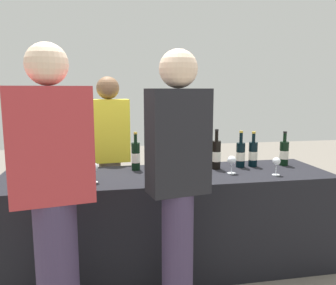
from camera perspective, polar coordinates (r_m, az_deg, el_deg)
The scene contains 16 objects.
ground_plane at distance 2.96m, azimuth 0.00°, elevation -20.04°, with size 12.00×12.00×0.00m, color slate.
tasting_table at distance 2.80m, azimuth 0.00°, elevation -13.05°, with size 2.57×0.71×0.78m, color black.
wine_bottle_0 at distance 2.70m, azimuth -17.49°, elevation -2.96°, with size 0.08×0.08×0.34m.
wine_bottle_1 at distance 2.80m, azimuth -5.43°, elevation -2.27°, with size 0.07×0.07×0.31m.
wine_bottle_2 at distance 2.84m, azimuth 3.55°, elevation -2.21°, with size 0.07×0.07×0.30m.
wine_bottle_3 at distance 2.85m, azimuth 8.09°, elevation -2.00°, with size 0.08×0.08×0.33m.
wine_bottle_4 at distance 2.95m, azimuth 12.07°, elevation -1.96°, with size 0.08×0.08×0.31m.
wine_bottle_5 at distance 3.01m, azimuth 14.07°, elevation -1.85°, with size 0.08×0.08×0.30m.
wine_bottle_6 at distance 3.13m, azimuth 18.88°, elevation -1.68°, with size 0.08×0.08×0.30m.
wine_glass_0 at distance 2.47m, azimuth -12.48°, elevation -4.22°, with size 0.07×0.07×0.15m.
wine_glass_1 at distance 2.51m, azimuth -1.35°, elevation -3.81°, with size 0.07×0.07×0.15m.
wine_glass_2 at distance 2.72m, azimuth 10.65°, elevation -3.08°, with size 0.07×0.07×0.14m.
wine_glass_3 at distance 2.75m, azimuth 17.73°, elevation -3.16°, with size 0.06×0.06×0.14m.
server_pouring at distance 3.24m, azimuth -9.77°, elevation -1.73°, with size 0.38×0.23×1.55m.
guest_0 at distance 1.99m, azimuth -18.68°, elevation -7.16°, with size 0.47×0.31×1.68m.
guest_1 at distance 2.04m, azimuth 1.66°, elevation -5.72°, with size 0.38×0.26×1.66m.
Camera 1 is at (-0.47, -2.55, 1.44)m, focal length 36.34 mm.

